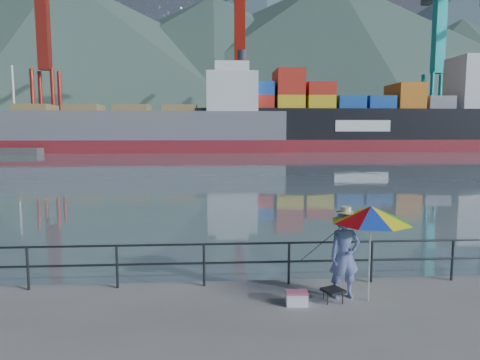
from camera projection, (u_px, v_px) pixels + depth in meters
name	position (u px, v px, depth m)	size (l,w,h in m)	color
harbor_water	(215.00, 142.00, 137.29)	(500.00, 280.00, 0.00)	slate
far_dock	(258.00, 146.00, 101.23)	(200.00, 40.00, 0.40)	#514F4C
guardrail	(247.00, 263.00, 10.03)	(22.00, 0.06, 1.03)	#2D3033
mountains	(292.00, 66.00, 212.73)	(600.00, 332.80, 80.00)	#385147
port_cranes	(360.00, 73.00, 91.79)	(116.00, 28.00, 38.40)	red
container_stacks	(348.00, 132.00, 102.14)	(58.00, 5.40, 7.80)	yellow
fisherman	(345.00, 256.00, 9.24)	(0.68, 0.45, 1.86)	#1A2E9B
beach_umbrella	(371.00, 214.00, 8.94)	(1.92, 1.92, 2.05)	white
folding_stool	(333.00, 295.00, 9.10)	(0.53, 0.53, 0.27)	black
cooler_bag	(297.00, 299.00, 8.92)	(0.44, 0.29, 0.25)	white
fishing_rod	(319.00, 281.00, 10.34)	(0.02, 0.02, 2.27)	black
bulk_carrier	(151.00, 128.00, 77.35)	(51.97, 8.99, 14.50)	maroon
container_ship	(362.00, 119.00, 81.33)	(59.80, 9.97, 18.10)	maroon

